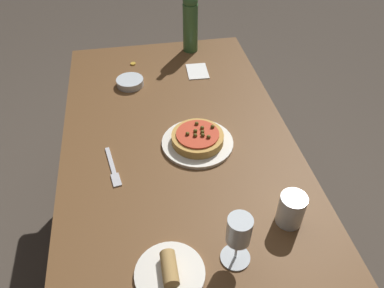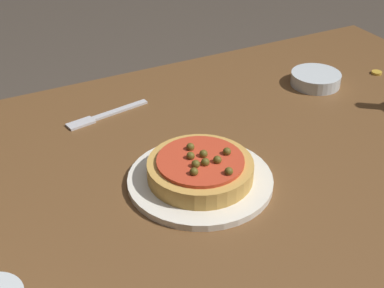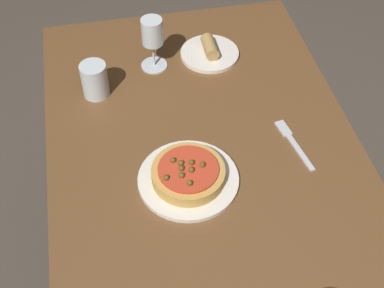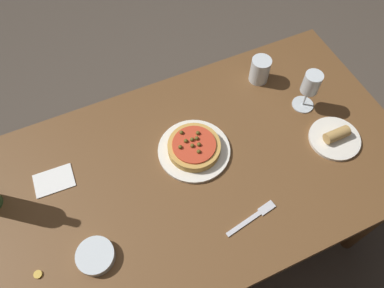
{
  "view_description": "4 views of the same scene",
  "coord_description": "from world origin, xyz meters",
  "views": [
    {
      "loc": [
        0.96,
        -0.12,
        1.6
      ],
      "look_at": [
        0.05,
        0.04,
        0.76
      ],
      "focal_mm": 35.0,
      "sensor_mm": 36.0,
      "label": 1
    },
    {
      "loc": [
        0.37,
        0.7,
        1.28
      ],
      "look_at": [
        0.02,
        0.03,
        0.79
      ],
      "focal_mm": 50.0,
      "sensor_mm": 36.0,
      "label": 2
    },
    {
      "loc": [
        -0.77,
        0.21,
        1.75
      ],
      "look_at": [
        0.08,
        0.04,
        0.8
      ],
      "focal_mm": 50.0,
      "sensor_mm": 36.0,
      "label": 3
    },
    {
      "loc": [
        -0.25,
        -0.52,
        1.84
      ],
      "look_at": [
        0.01,
        0.05,
        0.8
      ],
      "focal_mm": 35.0,
      "sensor_mm": 36.0,
      "label": 4
    }
  ],
  "objects": [
    {
      "name": "side_bowl",
      "position": [
        -0.39,
        -0.15,
        0.74
      ],
      "size": [
        0.11,
        0.11,
        0.03
      ],
      "color": "silver",
      "rests_on": "dining_table"
    },
    {
      "name": "water_cup",
      "position": [
        0.38,
        0.25,
        0.78
      ],
      "size": [
        0.07,
        0.07,
        0.1
      ],
      "color": "silver",
      "rests_on": "dining_table"
    },
    {
      "name": "bottle_cap",
      "position": [
        -0.55,
        -0.12,
        0.73
      ],
      "size": [
        0.02,
        0.02,
        0.01
      ],
      "color": "gold",
      "rests_on": "dining_table"
    },
    {
      "name": "dinner_plate",
      "position": [
        0.02,
        0.06,
        0.73
      ],
      "size": [
        0.25,
        0.25,
        0.01
      ],
      "color": "white",
      "rests_on": "dining_table"
    },
    {
      "name": "pizza",
      "position": [
        0.02,
        0.06,
        0.76
      ],
      "size": [
        0.18,
        0.18,
        0.05
      ],
      "color": "gold",
      "rests_on": "dinner_plate"
    },
    {
      "name": "fork",
      "position": [
        0.09,
        -0.23,
        0.73
      ],
      "size": [
        0.18,
        0.05,
        0.0
      ],
      "rotation": [
        0.0,
        0.0,
        0.17
      ],
      "color": "silver",
      "rests_on": "dining_table"
    },
    {
      "name": "wine_glass",
      "position": [
        0.47,
        0.08,
        0.84
      ],
      "size": [
        0.08,
        0.08,
        0.16
      ],
      "color": "silver",
      "rests_on": "dining_table"
    },
    {
      "name": "paper_napkin",
      "position": [
        -0.44,
        0.15,
        0.73
      ],
      "size": [
        0.13,
        0.09,
        0.0
      ],
      "color": "white",
      "rests_on": "dining_table"
    },
    {
      "name": "dining_table",
      "position": [
        0.0,
        0.0,
        0.64
      ],
      "size": [
        1.46,
        0.8,
        0.73
      ],
      "color": "brown",
      "rests_on": "ground_plane"
    },
    {
      "name": "side_plate",
      "position": [
        0.49,
        -0.1,
        0.74
      ],
      "size": [
        0.18,
        0.18,
        0.05
      ],
      "color": "white",
      "rests_on": "dining_table"
    },
    {
      "name": "ground_plane",
      "position": [
        0.0,
        0.0,
        0.0
      ],
      "size": [
        14.0,
        14.0,
        0.0
      ],
      "primitive_type": "plane",
      "color": "#4C4238"
    }
  ]
}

